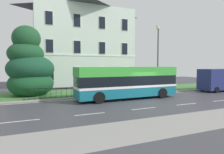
{
  "coord_description": "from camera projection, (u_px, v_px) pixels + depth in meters",
  "views": [
    {
      "loc": [
        -9.34,
        -13.36,
        3.09
      ],
      "look_at": [
        -2.01,
        4.04,
        1.95
      ],
      "focal_mm": 30.53,
      "sensor_mm": 36.0,
      "label": 1
    }
  ],
  "objects": [
    {
      "name": "iron_verge_railing",
      "position": [
        112.0,
        90.0,
        19.37
      ],
      "size": [
        16.46,
        0.04,
        0.97
      ],
      "color": "black",
      "rests_on": "ground_plane"
    },
    {
      "name": "litter_bin",
      "position": [
        98.0,
        89.0,
        19.15
      ],
      "size": [
        0.55,
        0.55,
        1.2
      ],
      "color": "black",
      "rests_on": "ground_plane"
    },
    {
      "name": "ground_plane",
      "position": [
        144.0,
        100.0,
        17.22
      ],
      "size": [
        60.0,
        56.0,
        0.18
      ],
      "color": "#3D3D44"
    },
    {
      "name": "single_decker_bus",
      "position": [
        127.0,
        82.0,
        17.73
      ],
      "size": [
        9.72,
        2.72,
        2.96
      ],
      "rotation": [
        0.0,
        0.0,
        0.02
      ],
      "color": "#15677C",
      "rests_on": "ground_plane"
    },
    {
      "name": "evergreen_tree",
      "position": [
        30.0,
        68.0,
        19.08
      ],
      "size": [
        4.58,
        4.58,
        7.14
      ],
      "color": "#423328",
      "rests_on": "ground_plane"
    },
    {
      "name": "street_lamp_post",
      "position": [
        158.0,
        54.0,
        22.4
      ],
      "size": [
        0.36,
        0.24,
        7.61
      ],
      "color": "#333338",
      "rests_on": "ground_plane"
    },
    {
      "name": "georgian_townhouse",
      "position": [
        82.0,
        43.0,
        30.38
      ],
      "size": [
        14.48,
        9.4,
        13.12
      ],
      "color": "silver",
      "rests_on": "ground_plane"
    },
    {
      "name": "white_panel_van",
      "position": [
        218.0,
        80.0,
        22.93
      ],
      "size": [
        5.33,
        2.2,
        2.67
      ],
      "rotation": [
        0.0,
        0.0,
        -0.01
      ],
      "color": "navy",
      "rests_on": "ground_plane"
    }
  ]
}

